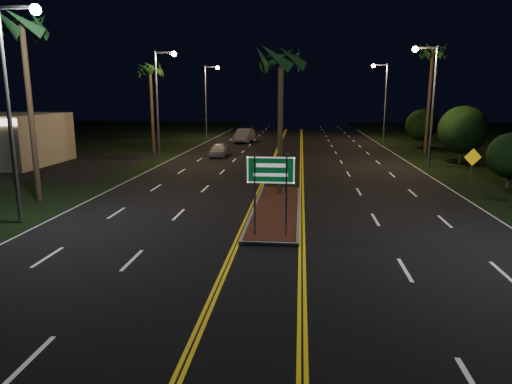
# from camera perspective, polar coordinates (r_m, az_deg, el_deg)

# --- Properties ---
(ground) EXTENTS (120.00, 120.00, 0.00)m
(ground) POSITION_cam_1_polar(r_m,az_deg,el_deg) (15.16, 1.08, -9.09)
(ground) COLOR black
(ground) RESTS_ON ground
(median_island) EXTENTS (2.25, 10.25, 0.17)m
(median_island) POSITION_cam_1_polar(r_m,az_deg,el_deg) (21.80, 2.53, -2.25)
(median_island) COLOR gray
(median_island) RESTS_ON ground
(highway_sign) EXTENTS (1.80, 0.08, 3.20)m
(highway_sign) POSITION_cam_1_polar(r_m,az_deg,el_deg) (17.21, 1.85, 1.79)
(highway_sign) COLOR gray
(highway_sign) RESTS_ON ground
(streetlight_left_near) EXTENTS (1.91, 0.44, 9.00)m
(streetlight_left_near) POSITION_cam_1_polar(r_m,az_deg,el_deg) (21.55, -27.89, 11.19)
(streetlight_left_near) COLOR gray
(streetlight_left_near) RESTS_ON ground
(streetlight_left_mid) EXTENTS (1.91, 0.44, 9.00)m
(streetlight_left_mid) POSITION_cam_1_polar(r_m,az_deg,el_deg) (39.86, -11.77, 12.10)
(streetlight_left_mid) COLOR gray
(streetlight_left_mid) RESTS_ON ground
(streetlight_left_far) EXTENTS (1.91, 0.44, 9.00)m
(streetlight_left_far) POSITION_cam_1_polar(r_m,az_deg,el_deg) (59.27, -5.96, 12.20)
(streetlight_left_far) COLOR gray
(streetlight_left_far) RESTS_ON ground
(streetlight_right_mid) EXTENTS (1.91, 0.44, 9.00)m
(streetlight_right_mid) POSITION_cam_1_polar(r_m,az_deg,el_deg) (37.33, 20.79, 11.60)
(streetlight_right_mid) COLOR gray
(streetlight_right_mid) RESTS_ON ground
(streetlight_right_far) EXTENTS (1.91, 0.44, 9.00)m
(streetlight_right_far) POSITION_cam_1_polar(r_m,az_deg,el_deg) (56.90, 15.54, 11.84)
(streetlight_right_far) COLOR gray
(streetlight_right_far) RESTS_ON ground
(palm_median) EXTENTS (2.40, 2.40, 8.30)m
(palm_median) POSITION_cam_1_polar(r_m,az_deg,el_deg) (24.69, 3.15, 16.24)
(palm_median) COLOR #382819
(palm_median) RESTS_ON ground
(palm_left_near) EXTENTS (2.40, 2.40, 9.80)m
(palm_left_near) POSITION_cam_1_polar(r_m,az_deg,el_deg) (26.14, -27.22, 17.85)
(palm_left_near) COLOR #382819
(palm_left_near) RESTS_ON ground
(palm_left_far) EXTENTS (2.40, 2.40, 8.80)m
(palm_left_far) POSITION_cam_1_polar(r_m,az_deg,el_deg) (44.39, -13.11, 14.71)
(palm_left_far) COLOR #382819
(palm_left_far) RESTS_ON ground
(palm_right_far) EXTENTS (2.40, 2.40, 10.30)m
(palm_right_far) POSITION_cam_1_polar(r_m,az_deg,el_deg) (45.77, 21.22, 15.90)
(palm_right_far) COLOR #382819
(palm_right_far) RESTS_ON ground
(shrub_near) EXTENTS (2.70, 2.70, 3.30)m
(shrub_near) POSITION_cam_1_polar(r_m,az_deg,el_deg) (30.92, 29.26, 3.99)
(shrub_near) COLOR #382819
(shrub_near) RESTS_ON ground
(shrub_mid) EXTENTS (3.78, 3.78, 4.62)m
(shrub_mid) POSITION_cam_1_polar(r_m,az_deg,el_deg) (40.32, 24.43, 7.11)
(shrub_mid) COLOR #382819
(shrub_mid) RESTS_ON ground
(shrub_far) EXTENTS (3.24, 3.24, 3.96)m
(shrub_far) POSITION_cam_1_polar(r_m,az_deg,el_deg) (51.78, 19.96, 7.90)
(shrub_far) COLOR #382819
(shrub_far) RESTS_ON ground
(car_near) EXTENTS (1.87, 4.31, 1.43)m
(car_near) POSITION_cam_1_polar(r_m,az_deg,el_deg) (41.38, -4.63, 5.44)
(car_near) COLOR #B5B4BB
(car_near) RESTS_ON ground
(car_far) EXTENTS (2.89, 5.64, 1.81)m
(car_far) POSITION_cam_1_polar(r_m,az_deg,el_deg) (53.85, -1.46, 7.21)
(car_far) COLOR #9EA0A7
(car_far) RESTS_ON ground
(warning_sign) EXTENTS (1.01, 0.13, 2.41)m
(warning_sign) POSITION_cam_1_polar(r_m,az_deg,el_deg) (29.53, 25.41, 3.30)
(warning_sign) COLOR gray
(warning_sign) RESTS_ON ground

